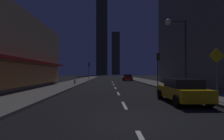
# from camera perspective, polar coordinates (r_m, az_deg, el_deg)

# --- Properties ---
(ground_plane) EXTENTS (78.00, 136.00, 0.10)m
(ground_plane) POSITION_cam_1_polar(r_m,az_deg,el_deg) (38.18, -0.13, -3.73)
(ground_plane) COLOR black
(sidewalk_right) EXTENTS (4.00, 76.00, 0.15)m
(sidewalk_right) POSITION_cam_1_polar(r_m,az_deg,el_deg) (38.98, 10.23, -3.47)
(sidewalk_right) COLOR #605E59
(sidewalk_right) RESTS_ON ground
(sidewalk_left) EXTENTS (4.00, 76.00, 0.15)m
(sidewalk_left) POSITION_cam_1_polar(r_m,az_deg,el_deg) (38.64, -10.59, -3.49)
(sidewalk_left) COLOR #605E59
(sidewalk_left) RESTS_ON ground
(lane_marking_center) EXTENTS (0.16, 33.40, 0.01)m
(lane_marking_center) POSITION_cam_1_polar(r_m,az_deg,el_deg) (19.83, 1.18, -6.18)
(lane_marking_center) COLOR silver
(lane_marking_center) RESTS_ON ground
(building_apartment_right) EXTENTS (11.00, 20.00, 17.16)m
(building_apartment_right) POSITION_cam_1_polar(r_m,az_deg,el_deg) (27.81, 33.25, 13.30)
(building_apartment_right) COLOR slate
(building_apartment_right) RESTS_ON ground
(skyscraper_distant_tall) EXTENTS (7.78, 6.64, 65.68)m
(skyscraper_distant_tall) POSITION_cam_1_polar(r_m,az_deg,el_deg) (122.38, -3.46, 13.77)
(skyscraper_distant_tall) COLOR #3E3B2E
(skyscraper_distant_tall) RESTS_ON ground
(skyscraper_distant_mid) EXTENTS (6.78, 5.92, 37.04)m
(skyscraper_distant_mid) POSITION_cam_1_polar(r_m,az_deg,el_deg) (146.75, 1.26, 5.63)
(skyscraper_distant_mid) COLOR #3D3A2D
(skyscraper_distant_mid) RESTS_ON ground
(car_parked_near) EXTENTS (1.98, 4.24, 1.45)m
(car_parked_near) POSITION_cam_1_polar(r_m,az_deg,el_deg) (11.10, 22.74, -6.46)
(car_parked_near) COLOR gold
(car_parked_near) RESTS_ON ground
(car_parked_far) EXTENTS (1.98, 4.24, 1.45)m
(car_parked_far) POSITION_cam_1_polar(r_m,az_deg,el_deg) (38.08, 5.31, -2.54)
(car_parked_far) COLOR #B21919
(car_parked_far) RESTS_ON ground
(fire_hydrant_far_left) EXTENTS (0.42, 0.30, 0.65)m
(fire_hydrant_far_left) POSITION_cam_1_polar(r_m,az_deg,el_deg) (25.92, -12.61, -3.93)
(fire_hydrant_far_left) COLOR #B2B2B2
(fire_hydrant_far_left) RESTS_ON sidewalk_left
(traffic_light_near_right) EXTENTS (0.32, 0.48, 4.20)m
(traffic_light_near_right) POSITION_cam_1_polar(r_m,az_deg,el_deg) (22.06, 15.44, 2.67)
(traffic_light_near_right) COLOR #2D2D2D
(traffic_light_near_right) RESTS_ON sidewalk_right
(traffic_light_far_left) EXTENTS (0.32, 0.48, 4.20)m
(traffic_light_far_left) POSITION_cam_1_polar(r_m,az_deg,el_deg) (41.33, -7.88, 0.99)
(traffic_light_far_left) COLOR #2D2D2D
(traffic_light_far_left) RESTS_ON sidewalk_left
(street_lamp_right) EXTENTS (1.96, 0.56, 6.58)m
(street_lamp_right) POSITION_cam_1_polar(r_m,az_deg,el_deg) (16.62, 21.19, 10.38)
(street_lamp_right) COLOR #38383D
(street_lamp_right) RESTS_ON sidewalk_right
(pedestrian_crossing_sign) EXTENTS (0.91, 0.08, 3.15)m
(pedestrian_crossing_sign) POSITION_cam_1_polar(r_m,az_deg,el_deg) (11.79, 32.14, 0.14)
(pedestrian_crossing_sign) COLOR slate
(pedestrian_crossing_sign) RESTS_ON sidewalk_right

